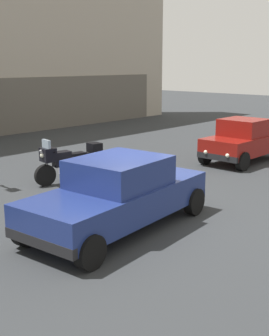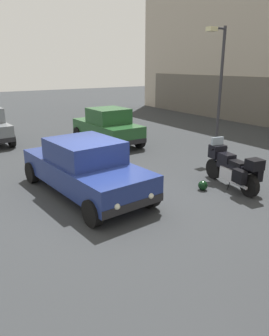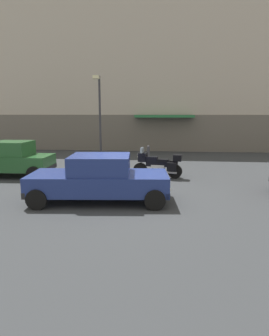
{
  "view_description": "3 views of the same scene",
  "coord_description": "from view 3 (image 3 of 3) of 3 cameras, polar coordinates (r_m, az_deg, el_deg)",
  "views": [
    {
      "loc": [
        -7.27,
        -6.71,
        3.49
      ],
      "look_at": [
        0.89,
        0.71,
        0.89
      ],
      "focal_mm": 47.5,
      "sensor_mm": 36.0,
      "label": 1
    },
    {
      "loc": [
        7.07,
        -3.77,
        3.47
      ],
      "look_at": [
        0.18,
        0.66,
        0.84
      ],
      "focal_mm": 34.44,
      "sensor_mm": 36.0,
      "label": 2
    },
    {
      "loc": [
        1.31,
        -9.29,
        2.89
      ],
      "look_at": [
        0.2,
        1.41,
        0.82
      ],
      "focal_mm": 30.3,
      "sensor_mm": 36.0,
      "label": 3
    }
  ],
  "objects": [
    {
      "name": "bollard_curbside",
      "position": [
        16.95,
        2.81,
        2.92
      ],
      "size": [
        0.16,
        0.16,
        1.03
      ],
      "color": "#333338",
      "rests_on": "ground"
    },
    {
      "name": "car_sedan_far",
      "position": [
        9.42,
        -7.05,
        -2.11
      ],
      "size": [
        4.69,
        2.28,
        1.56
      ],
      "rotation": [
        0.0,
        0.0,
        0.09
      ],
      "color": "navy",
      "rests_on": "ground"
    },
    {
      "name": "building_facade_rear",
      "position": [
        23.61,
        2.84,
        19.69
      ],
      "size": [
        34.07,
        3.4,
        13.12
      ],
      "color": "#A89E8E",
      "rests_on": "ground"
    },
    {
      "name": "streetlamp_curbside",
      "position": [
        15.86,
        -7.09,
        11.08
      ],
      "size": [
        0.28,
        0.94,
        4.88
      ],
      "color": "#2D2D33",
      "rests_on": "ground"
    },
    {
      "name": "car_wagon_end",
      "position": [
        14.33,
        -23.62,
        1.62
      ],
      "size": [
        3.92,
        1.89,
        1.64
      ],
      "rotation": [
        0.0,
        0.0,
        3.17
      ],
      "color": "#235128",
      "rests_on": "ground"
    },
    {
      "name": "motorcycle",
      "position": [
        12.97,
        4.82,
        0.78
      ],
      "size": [
        2.25,
        0.93,
        1.36
      ],
      "rotation": [
        0.0,
        0.0,
        2.97
      ],
      "color": "black",
      "rests_on": "ground"
    },
    {
      "name": "ground_plane",
      "position": [
        9.82,
        -2.02,
        -6.23
      ],
      "size": [
        80.0,
        80.0,
        0.0
      ],
      "primitive_type": "plane",
      "color": "#2D3033"
    },
    {
      "name": "helmet",
      "position": [
        12.23,
        3.41,
        -2.12
      ],
      "size": [
        0.28,
        0.28,
        0.28
      ],
      "primitive_type": "sphere",
      "color": "black",
      "rests_on": "ground"
    }
  ]
}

